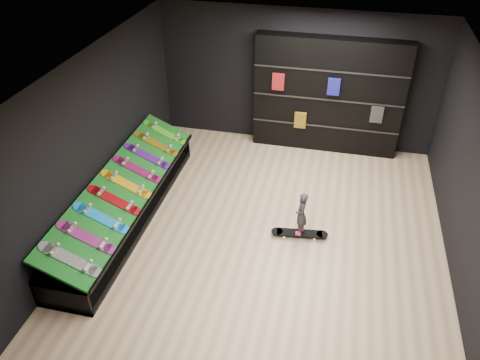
% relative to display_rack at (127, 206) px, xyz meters
% --- Properties ---
extents(floor, '(6.00, 7.00, 0.01)m').
position_rel_display_rack_xyz_m(floor, '(2.55, 0.00, -0.25)').
color(floor, '#D4B38F').
rests_on(floor, ground).
extents(ceiling, '(6.00, 7.00, 0.01)m').
position_rel_display_rack_xyz_m(ceiling, '(2.55, 0.00, 2.75)').
color(ceiling, white).
rests_on(ceiling, ground).
extents(wall_back, '(6.00, 0.02, 3.00)m').
position_rel_display_rack_xyz_m(wall_back, '(2.55, 3.50, 1.25)').
color(wall_back, black).
rests_on(wall_back, ground).
extents(wall_front, '(6.00, 0.02, 3.00)m').
position_rel_display_rack_xyz_m(wall_front, '(2.55, -3.50, 1.25)').
color(wall_front, black).
rests_on(wall_front, ground).
extents(wall_left, '(0.02, 7.00, 3.00)m').
position_rel_display_rack_xyz_m(wall_left, '(-0.45, 0.00, 1.25)').
color(wall_left, black).
rests_on(wall_left, ground).
extents(wall_right, '(0.02, 7.00, 3.00)m').
position_rel_display_rack_xyz_m(wall_right, '(5.55, 0.00, 1.25)').
color(wall_right, black).
rests_on(wall_right, ground).
extents(display_rack, '(0.90, 4.50, 0.50)m').
position_rel_display_rack_xyz_m(display_rack, '(0.00, 0.00, 0.00)').
color(display_rack, black).
rests_on(display_rack, ground).
extents(turf_ramp, '(0.92, 4.50, 0.46)m').
position_rel_display_rack_xyz_m(turf_ramp, '(0.05, 0.00, 0.46)').
color(turf_ramp, '#0D5715').
rests_on(turf_ramp, display_rack).
extents(back_shelving, '(3.13, 0.37, 2.50)m').
position_rel_display_rack_xyz_m(back_shelving, '(3.25, 3.32, 1.00)').
color(back_shelving, black).
rests_on(back_shelving, ground).
extents(floor_skateboard, '(1.00, 0.34, 0.09)m').
position_rel_display_rack_xyz_m(floor_skateboard, '(3.12, 0.16, -0.21)').
color(floor_skateboard, black).
rests_on(floor_skateboard, ground).
extents(child, '(0.15, 0.20, 0.49)m').
position_rel_display_rack_xyz_m(child, '(3.12, 0.16, 0.08)').
color(child, black).
rests_on(child, floor_skateboard).
extents(display_board_0, '(0.93, 0.22, 0.50)m').
position_rel_display_rack_xyz_m(display_board_0, '(0.06, -1.90, 0.49)').
color(display_board_0, black).
rests_on(display_board_0, turf_ramp).
extents(display_board_1, '(0.93, 0.22, 0.50)m').
position_rel_display_rack_xyz_m(display_board_1, '(0.06, -1.42, 0.49)').
color(display_board_1, '#2626BF').
rests_on(display_board_1, turf_ramp).
extents(display_board_2, '(0.93, 0.22, 0.50)m').
position_rel_display_rack_xyz_m(display_board_2, '(0.06, -0.95, 0.49)').
color(display_board_2, blue).
rests_on(display_board_2, turf_ramp).
extents(display_board_3, '(0.93, 0.22, 0.50)m').
position_rel_display_rack_xyz_m(display_board_3, '(0.06, -0.48, 0.49)').
color(display_board_3, red).
rests_on(display_board_3, turf_ramp).
extents(display_board_4, '(0.93, 0.22, 0.50)m').
position_rel_display_rack_xyz_m(display_board_4, '(0.06, 0.00, 0.49)').
color(display_board_4, orange).
rests_on(display_board_4, turf_ramp).
extents(display_board_5, '(0.93, 0.22, 0.50)m').
position_rel_display_rack_xyz_m(display_board_5, '(0.06, 0.48, 0.49)').
color(display_board_5, '#E5198C').
rests_on(display_board_5, turf_ramp).
extents(display_board_6, '(0.93, 0.22, 0.50)m').
position_rel_display_rack_xyz_m(display_board_6, '(0.06, 0.95, 0.49)').
color(display_board_6, purple).
rests_on(display_board_6, turf_ramp).
extents(display_board_7, '(0.93, 0.22, 0.50)m').
position_rel_display_rack_xyz_m(display_board_7, '(0.06, 1.42, 0.49)').
color(display_board_7, yellow).
rests_on(display_board_7, turf_ramp).
extents(display_board_8, '(0.93, 0.22, 0.50)m').
position_rel_display_rack_xyz_m(display_board_8, '(0.06, 1.90, 0.49)').
color(display_board_8, green).
rests_on(display_board_8, turf_ramp).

